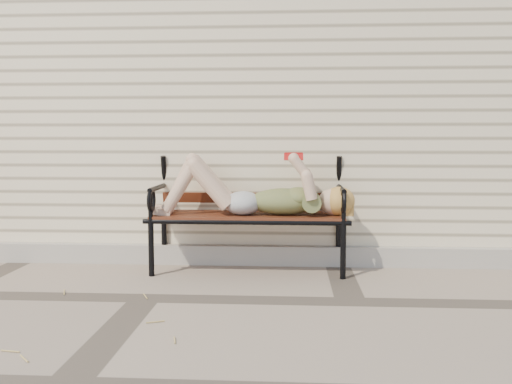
{
  "coord_description": "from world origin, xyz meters",
  "views": [
    {
      "loc": [
        0.89,
        -3.37,
        0.98
      ],
      "look_at": [
        0.64,
        0.68,
        0.59
      ],
      "focal_mm": 40.0,
      "sensor_mm": 36.0,
      "label": 1
    }
  ],
  "objects": [
    {
      "name": "ground",
      "position": [
        0.0,
        0.0,
        0.0
      ],
      "size": [
        80.0,
        80.0,
        0.0
      ],
      "primitive_type": "plane",
      "color": "gray",
      "rests_on": "ground"
    },
    {
      "name": "house_wall",
      "position": [
        0.0,
        3.0,
        1.5
      ],
      "size": [
        8.0,
        4.0,
        3.0
      ],
      "primitive_type": "cube",
      "color": "beige",
      "rests_on": "ground"
    },
    {
      "name": "foundation_strip",
      "position": [
        0.0,
        0.97,
        0.07
      ],
      "size": [
        8.0,
        0.1,
        0.15
      ],
      "primitive_type": "cube",
      "color": "#A6A096",
      "rests_on": "ground"
    },
    {
      "name": "garden_bench",
      "position": [
        0.58,
        0.86,
        0.56
      ],
      "size": [
        1.53,
        0.61,
        0.99
      ],
      "color": "black",
      "rests_on": "ground"
    },
    {
      "name": "reading_woman",
      "position": [
        0.59,
        0.74,
        0.59
      ],
      "size": [
        1.45,
        0.33,
        0.46
      ],
      "color": "#093540",
      "rests_on": "ground"
    }
  ]
}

